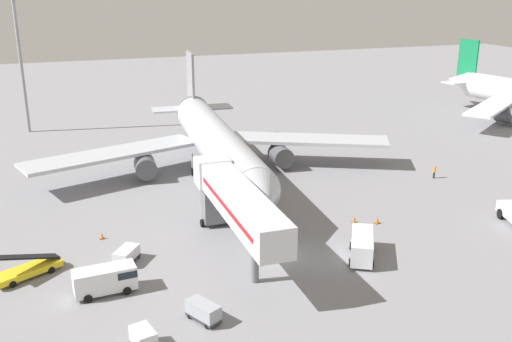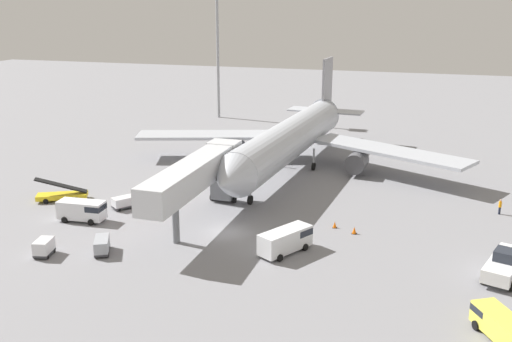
{
  "view_description": "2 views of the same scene",
  "coord_description": "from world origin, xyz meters",
  "px_view_note": "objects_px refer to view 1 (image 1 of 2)",
  "views": [
    {
      "loc": [
        -18.6,
        -45.37,
        24.48
      ],
      "look_at": [
        1.97,
        12.58,
        4.23
      ],
      "focal_mm": 40.68,
      "sensor_mm": 36.0,
      "label": 1
    },
    {
      "loc": [
        19.03,
        -51.25,
        22.65
      ],
      "look_at": [
        -1.62,
        15.09,
        2.25
      ],
      "focal_mm": 40.29,
      "sensor_mm": 36.0,
      "label": 2
    }
  ],
  "objects_px": {
    "airplane_at_gate": "(215,142)",
    "safety_cone_charlie": "(354,219)",
    "baggage_cart_mid_center": "(127,255)",
    "safety_cone_bravo": "(377,220)",
    "service_van_near_center": "(107,279)",
    "apron_light_mast": "(15,15)",
    "service_van_mid_left": "(362,244)",
    "baggage_cart_far_left": "(203,311)",
    "belt_loader_truck": "(27,269)",
    "safety_cone_alpha": "(102,236)",
    "jet_bridge": "(234,199)",
    "ground_crew_worker_foreground": "(434,171)",
    "baggage_cart_near_left": "(143,338)"
  },
  "relations": [
    {
      "from": "airplane_at_gate",
      "to": "safety_cone_charlie",
      "type": "height_order",
      "value": "airplane_at_gate"
    },
    {
      "from": "belt_loader_truck",
      "to": "safety_cone_alpha",
      "type": "distance_m",
      "value": 8.99
    },
    {
      "from": "airplane_at_gate",
      "to": "baggage_cart_far_left",
      "type": "relative_size",
      "value": 15.98
    },
    {
      "from": "safety_cone_bravo",
      "to": "safety_cone_charlie",
      "type": "xyz_separation_m",
      "value": [
        -2.18,
        1.01,
        -0.04
      ]
    },
    {
      "from": "baggage_cart_mid_center",
      "to": "apron_light_mast",
      "type": "height_order",
      "value": "apron_light_mast"
    },
    {
      "from": "apron_light_mast",
      "to": "safety_cone_charlie",
      "type": "bearing_deg",
      "value": -58.01
    },
    {
      "from": "baggage_cart_far_left",
      "to": "ground_crew_worker_foreground",
      "type": "relative_size",
      "value": 1.77
    },
    {
      "from": "safety_cone_charlie",
      "to": "safety_cone_alpha",
      "type": "bearing_deg",
      "value": 169.47
    },
    {
      "from": "baggage_cart_near_left",
      "to": "safety_cone_charlie",
      "type": "xyz_separation_m",
      "value": [
        24.67,
        14.89,
        -0.52
      ]
    },
    {
      "from": "service_van_mid_left",
      "to": "belt_loader_truck",
      "type": "bearing_deg",
      "value": 167.68
    },
    {
      "from": "baggage_cart_far_left",
      "to": "safety_cone_bravo",
      "type": "distance_m",
      "value": 24.96
    },
    {
      "from": "service_van_near_center",
      "to": "safety_cone_charlie",
      "type": "xyz_separation_m",
      "value": [
        26.24,
        6.12,
        -0.94
      ]
    },
    {
      "from": "belt_loader_truck",
      "to": "safety_cone_bravo",
      "type": "xyz_separation_m",
      "value": [
        34.7,
        0.02,
        -0.37
      ]
    },
    {
      "from": "airplane_at_gate",
      "to": "jet_bridge",
      "type": "xyz_separation_m",
      "value": [
        -4.58,
        -22.68,
        0.78
      ]
    },
    {
      "from": "safety_cone_alpha",
      "to": "safety_cone_charlie",
      "type": "xyz_separation_m",
      "value": [
        25.68,
        -4.77,
        0.01
      ]
    },
    {
      "from": "safety_cone_bravo",
      "to": "baggage_cart_mid_center",
      "type": "bearing_deg",
      "value": -179.6
    },
    {
      "from": "airplane_at_gate",
      "to": "baggage_cart_mid_center",
      "type": "relative_size",
      "value": 15.95
    },
    {
      "from": "ground_crew_worker_foreground",
      "to": "apron_light_mast",
      "type": "xyz_separation_m",
      "value": [
        -50.03,
        43.68,
        18.27
      ]
    },
    {
      "from": "safety_cone_bravo",
      "to": "safety_cone_charlie",
      "type": "distance_m",
      "value": 2.4
    },
    {
      "from": "airplane_at_gate",
      "to": "jet_bridge",
      "type": "relative_size",
      "value": 2.41
    },
    {
      "from": "airplane_at_gate",
      "to": "baggage_cart_near_left",
      "type": "xyz_separation_m",
      "value": [
        -15.1,
        -34.99,
        -3.74
      ]
    },
    {
      "from": "service_van_mid_left",
      "to": "baggage_cart_mid_center",
      "type": "bearing_deg",
      "value": 163.28
    },
    {
      "from": "airplane_at_gate",
      "to": "safety_cone_bravo",
      "type": "relative_size",
      "value": 63.93
    },
    {
      "from": "baggage_cart_mid_center",
      "to": "ground_crew_worker_foreground",
      "type": "height_order",
      "value": "ground_crew_worker_foreground"
    },
    {
      "from": "baggage_cart_far_left",
      "to": "safety_cone_charlie",
      "type": "height_order",
      "value": "baggage_cart_far_left"
    },
    {
      "from": "service_van_near_center",
      "to": "safety_cone_charlie",
      "type": "height_order",
      "value": "service_van_near_center"
    },
    {
      "from": "belt_loader_truck",
      "to": "service_van_mid_left",
      "type": "relative_size",
      "value": 1.04
    },
    {
      "from": "safety_cone_charlie",
      "to": "safety_cone_bravo",
      "type": "bearing_deg",
      "value": -24.95
    },
    {
      "from": "service_van_near_center",
      "to": "baggage_cart_mid_center",
      "type": "xyz_separation_m",
      "value": [
        2.22,
        4.92,
        -0.52
      ]
    },
    {
      "from": "baggage_cart_mid_center",
      "to": "airplane_at_gate",
      "type": "bearing_deg",
      "value": 55.84
    },
    {
      "from": "belt_loader_truck",
      "to": "baggage_cart_mid_center",
      "type": "relative_size",
      "value": 1.96
    },
    {
      "from": "belt_loader_truck",
      "to": "ground_crew_worker_foreground",
      "type": "bearing_deg",
      "value": 12.01
    },
    {
      "from": "jet_bridge",
      "to": "baggage_cart_mid_center",
      "type": "distance_m",
      "value": 10.99
    },
    {
      "from": "safety_cone_charlie",
      "to": "baggage_cart_mid_center",
      "type": "bearing_deg",
      "value": -177.14
    },
    {
      "from": "baggage_cart_mid_center",
      "to": "baggage_cart_far_left",
      "type": "xyz_separation_m",
      "value": [
        4.19,
        -11.58,
        0.06
      ]
    },
    {
      "from": "baggage_cart_mid_center",
      "to": "safety_cone_bravo",
      "type": "height_order",
      "value": "baggage_cart_mid_center"
    },
    {
      "from": "jet_bridge",
      "to": "airplane_at_gate",
      "type": "bearing_deg",
      "value": 78.59
    },
    {
      "from": "baggage_cart_near_left",
      "to": "ground_crew_worker_foreground",
      "type": "distance_m",
      "value": 48.12
    },
    {
      "from": "ground_crew_worker_foreground",
      "to": "safety_cone_alpha",
      "type": "bearing_deg",
      "value": -173.71
    },
    {
      "from": "service_van_near_center",
      "to": "belt_loader_truck",
      "type": "bearing_deg",
      "value": 141.05
    },
    {
      "from": "baggage_cart_far_left",
      "to": "baggage_cart_near_left",
      "type": "xyz_separation_m",
      "value": [
        -4.83,
        -2.11,
        0.05
      ]
    },
    {
      "from": "airplane_at_gate",
      "to": "baggage_cart_near_left",
      "type": "bearing_deg",
      "value": -113.35
    },
    {
      "from": "airplane_at_gate",
      "to": "service_van_near_center",
      "type": "relative_size",
      "value": 9.54
    },
    {
      "from": "airplane_at_gate",
      "to": "service_van_near_center",
      "type": "distance_m",
      "value": 31.25
    },
    {
      "from": "safety_cone_bravo",
      "to": "apron_light_mast",
      "type": "bearing_deg",
      "value": 123.15
    },
    {
      "from": "baggage_cart_mid_center",
      "to": "baggage_cart_near_left",
      "type": "distance_m",
      "value": 13.7
    },
    {
      "from": "service_van_near_center",
      "to": "baggage_cart_far_left",
      "type": "xyz_separation_m",
      "value": [
        6.4,
        -6.66,
        -0.46
      ]
    },
    {
      "from": "service_van_mid_left",
      "to": "safety_cone_charlie",
      "type": "distance_m",
      "value": 8.18
    },
    {
      "from": "baggage_cart_far_left",
      "to": "jet_bridge",
      "type": "bearing_deg",
      "value": 60.84
    },
    {
      "from": "service_van_mid_left",
      "to": "baggage_cart_far_left",
      "type": "xyz_separation_m",
      "value": [
        -16.51,
        -5.36,
        -0.48
      ]
    }
  ]
}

